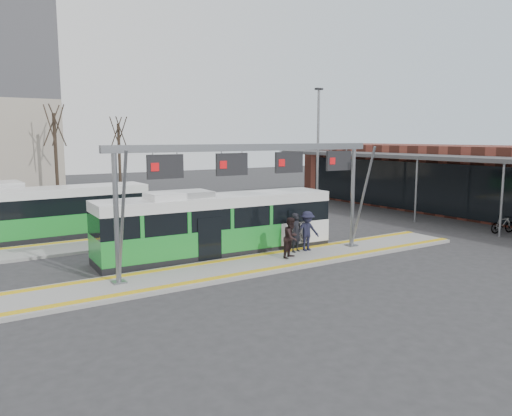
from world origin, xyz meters
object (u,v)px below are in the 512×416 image
Objects in this scene: passenger_c at (307,231)px; gantry at (255,168)px; hero_bus at (217,225)px; passenger_a at (296,233)px; passenger_b at (291,238)px.

gantry is at bearing -165.69° from passenger_c.
passenger_a is (3.22, -2.07, -0.36)m from hero_bus.
gantry reaches higher than passenger_a.
passenger_c is (0.61, -0.08, 0.02)m from passenger_a.
hero_bus is at bearing 127.67° from passenger_a.
passenger_b is (-0.91, -0.82, -0.01)m from passenger_a.
passenger_a is 1.22m from passenger_b.
gantry is at bearing 171.31° from passenger_a.
passenger_b is at bearing -157.69° from passenger_a.
gantry reaches higher than hero_bus.
gantry is at bearing 144.35° from passenger_b.
hero_bus is at bearing 102.15° from gantry.
hero_bus reaches higher than passenger_b.
hero_bus is at bearing 157.49° from passenger_c.
gantry is 4.20m from passenger_a.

